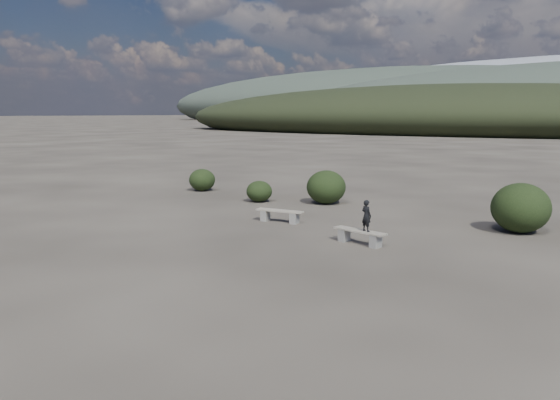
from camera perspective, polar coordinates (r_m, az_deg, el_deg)
The scene contains 8 objects.
ground at distance 13.18m, azimuth -7.99°, elevation -6.79°, with size 1200.00×1200.00×0.00m, color #2E2924.
bench_left at distance 18.08m, azimuth -0.04°, elevation -1.56°, with size 1.66×0.54×0.41m.
bench_right at distance 15.22m, azimuth 8.32°, elevation -3.71°, with size 1.63×0.62×0.40m.
seated_person at distance 14.98m, azimuth 9.02°, elevation -1.63°, with size 0.32×0.21×0.87m, color black.
shrub_a at distance 22.21m, azimuth -2.19°, elevation 0.91°, with size 1.05×1.05×0.86m, color black.
shrub_b at distance 21.77m, azimuth 4.85°, elevation 1.35°, with size 1.56×1.56×1.34m, color black.
shrub_d at distance 17.99m, azimuth 23.85°, elevation -0.76°, with size 1.73×1.73×1.51m, color black.
shrub_f at distance 25.59m, azimuth -8.14°, elevation 2.10°, with size 1.21×1.21×1.02m, color black.
Camera 1 is at (8.49, -9.43, 3.59)m, focal length 35.00 mm.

